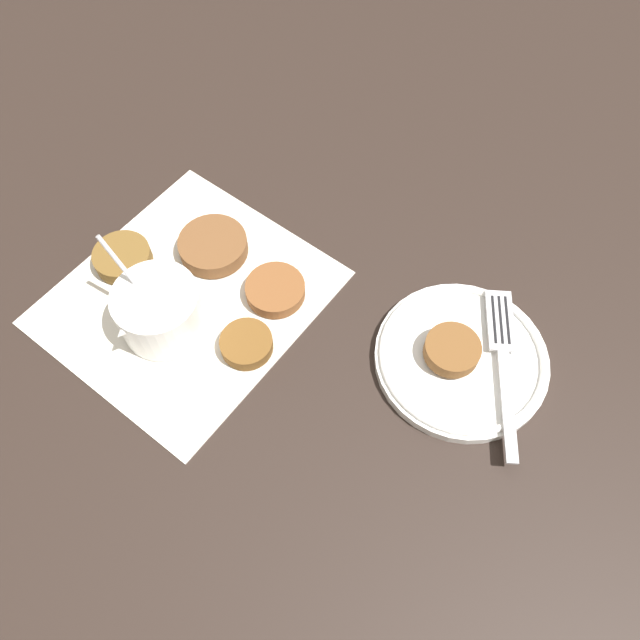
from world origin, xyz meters
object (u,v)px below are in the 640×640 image
at_px(fritter_on_plate, 452,350).
at_px(fork, 503,352).
at_px(sauce_bowl, 160,312).
at_px(serving_plate, 461,358).

distance_m(fritter_on_plate, fork, 0.06).
xyz_separation_m(sauce_bowl, serving_plate, (-0.16, 0.29, -0.02)).
relative_size(sauce_bowl, serving_plate, 0.63).
bearing_deg(serving_plate, fritter_on_plate, -56.74).
bearing_deg(fritter_on_plate, sauce_bowl, -61.05).
distance_m(sauce_bowl, fritter_on_plate, 0.32).
distance_m(sauce_bowl, fork, 0.37).
bearing_deg(sauce_bowl, fritter_on_plate, 118.95).
height_order(sauce_bowl, fork, sauce_bowl).
relative_size(serving_plate, fritter_on_plate, 3.15).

